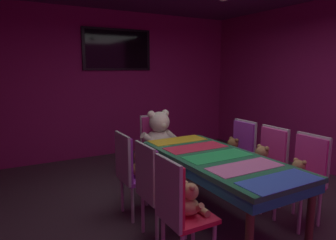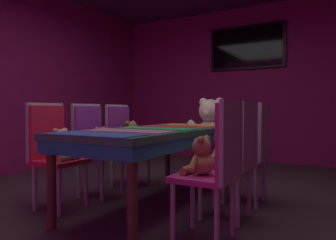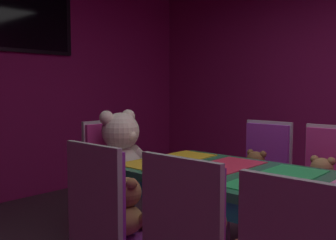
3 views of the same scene
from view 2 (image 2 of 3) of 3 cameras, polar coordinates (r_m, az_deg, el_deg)
ground_plane at (r=3.13m, az=-2.25°, el=-15.22°), size 7.90×7.90×0.00m
wall_back at (r=5.98m, az=14.25°, el=6.36°), size 5.20×0.12×2.80m
banquet_table at (r=3.01m, az=-2.27°, el=-3.24°), size 0.90×2.02×0.75m
chair_left_0 at (r=3.17m, az=-20.41°, el=-4.09°), size 0.42×0.41×0.98m
teddy_left_0 at (r=3.07m, az=-18.67°, el=-4.52°), size 0.24×0.31×0.29m
chair_left_1 at (r=3.50m, az=-13.65°, el=-3.51°), size 0.42×0.41×0.98m
teddy_left_1 at (r=3.40m, az=-11.88°, el=-3.93°), size 0.23×0.30×0.28m
chair_left_2 at (r=3.93m, az=-8.32°, el=-2.91°), size 0.42×0.41×0.98m
teddy_left_2 at (r=3.84m, az=-6.58°, el=-2.96°), size 0.27×0.35×0.33m
chair_right_0 at (r=2.19m, az=9.48°, el=-6.58°), size 0.42×0.41×0.98m
teddy_right_0 at (r=2.25m, az=6.02°, el=-6.86°), size 0.23×0.29×0.28m
chair_right_1 at (r=2.67m, az=12.84°, el=-5.10°), size 0.42×0.41×0.98m
teddy_right_1 at (r=2.72m, az=9.88°, el=-5.01°), size 0.26×0.34×0.32m
chair_right_2 at (r=3.18m, az=15.72°, el=-4.04°), size 0.42×0.41×0.98m
teddy_right_2 at (r=3.22m, az=13.20°, el=-4.09°), size 0.25×0.32×0.30m
throne_chair at (r=4.39m, az=8.44°, el=-2.41°), size 0.41×0.42×0.98m
king_teddy_bear at (r=4.23m, az=7.62°, el=-0.85°), size 0.66×0.51×0.62m
wall_tv at (r=5.98m, az=14.06°, el=12.65°), size 1.35×0.06×0.78m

